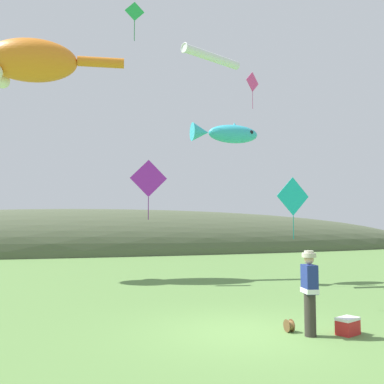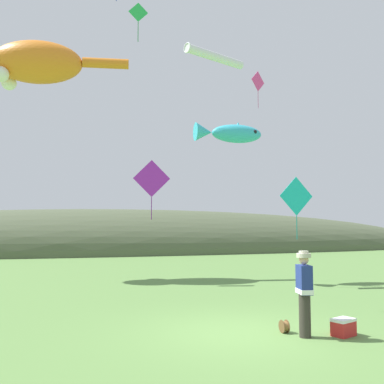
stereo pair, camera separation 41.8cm
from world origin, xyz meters
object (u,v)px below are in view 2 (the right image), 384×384
Objects in this scene: kite_spool at (284,326)px; kite_diamond_pink at (258,82)px; kite_diamond_violet at (152,179)px; kite_tube_streamer at (215,57)px; kite_fish_windsock at (229,133)px; picnic_cooler at (343,327)px; festival_attendant at (304,291)px; kite_diamond_green at (138,13)px; kite_diamond_teal at (296,196)px; kite_giant_cat at (26,62)px.

kite_diamond_pink reaches higher than kite_spool.
kite_diamond_pink is 0.83× the size of kite_diamond_violet.
kite_tube_streamer reaches higher than kite_diamond_violet.
kite_fish_windsock is 1.22× the size of kite_diamond_violet.
kite_fish_windsock is at bearing 77.32° from kite_spool.
picnic_cooler is 0.24× the size of kite_diamond_violet.
kite_tube_streamer is (0.94, 8.57, 8.43)m from festival_attendant.
kite_diamond_green is (-2.95, 10.02, 11.35)m from picnic_cooler.
kite_diamond_teal is at bearing -46.11° from kite_fish_windsock.
kite_tube_streamer is 1.69× the size of kite_diamond_green.
festival_attendant is at bearing 171.90° from picnic_cooler.
kite_diamond_green is 7.50m from kite_diamond_violet.
kite_fish_windsock is 6.67m from kite_diamond_green.
kite_fish_windsock is 5.73m from kite_diamond_pink.
kite_giant_cat is 3.11× the size of kite_diamond_violet.
festival_attendant is 3.08× the size of picnic_cooler.
kite_tube_streamer is 1.24× the size of kite_diamond_violet.
kite_diamond_green is at bearing 110.01° from kite_diamond_violet.
kite_tube_streamer is 1.50× the size of kite_diamond_pink.
kite_diamond_green reaches higher than picnic_cooler.
kite_fish_windsock is at bearing -2.36° from kite_diamond_violet.
kite_fish_windsock is at bearing -19.65° from kite_diamond_green.
kite_diamond_pink reaches higher than kite_tube_streamer.
picnic_cooler is at bearing -106.72° from kite_diamond_pink.
festival_attendant is 9.43m from kite_diamond_violet.
festival_attendant reaches higher than picnic_cooler.
kite_spool is 16.61m from kite_giant_cat.
kite_diamond_violet reaches higher than kite_spool.
kite_spool is 0.48× the size of picnic_cooler.
kite_diamond_pink is (6.59, 2.08, -1.79)m from kite_diamond_green.
kite_diamond_violet is at bearing 176.80° from kite_tube_streamer.
kite_spool is 15.74m from kite_diamond_pink.
kite_diamond_pink reaches higher than kite_fish_windsock.
picnic_cooler is 10.00m from kite_diamond_violet.
picnic_cooler is (0.83, -0.12, -0.77)m from festival_attendant.
kite_diamond_pink reaches higher than festival_attendant.
kite_tube_streamer is (-0.65, -0.01, 3.23)m from kite_fish_windsock.
kite_tube_streamer is at bearing 142.19° from kite_diamond_teal.
festival_attendant is 15.52m from kite_diamond_pink.
kite_tube_streamer is at bearing -23.57° from kite_diamond_green.
kite_fish_windsock is 3.30m from kite_tube_streamer.
festival_attendant is 7.84m from kite_diamond_teal.
kite_diamond_teal is 5.70m from kite_diamond_violet.
kite_diamond_green is (-3.06, 1.33, 2.15)m from kite_tube_streamer.
kite_spool is 14.93m from kite_diamond_green.
kite_diamond_green is 0.74× the size of kite_diamond_violet.
picnic_cooler is 0.29× the size of kite_diamond_pink.
kite_tube_streamer is at bearing -3.20° from kite_diamond_violet.
kite_diamond_teal is 1.36× the size of kite_diamond_green.
festival_attendant is at bearing -79.06° from kite_diamond_violet.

